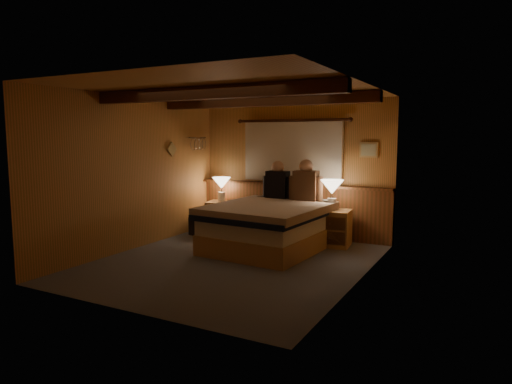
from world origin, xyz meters
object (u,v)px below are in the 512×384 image
Objects in this scene: bed at (271,225)px; lamp_left at (221,184)px; nightstand_right at (333,228)px; lamp_right at (332,189)px; person_right at (306,183)px; nightstand_left at (222,216)px; duffel_bag at (205,226)px; person_left at (278,183)px.

bed is 1.76m from lamp_left.
lamp_left is (-1.46, 0.86, 0.50)m from bed.
nightstand_right is 0.64m from lamp_right.
bed is 3.08× the size of person_right.
lamp_right reaches higher than lamp_left.
nightstand_left is 0.60m from lamp_left.
nightstand_left is at bearing 169.67° from nightstand_right.
nightstand_left is 1.21× the size of lamp_right.
nightstand_left is 0.83× the size of person_right.
lamp_left reaches higher than duffel_bag.
duffel_bag is (-1.24, -0.42, -0.81)m from person_left.
duffel_bag is (-1.46, 0.31, -0.20)m from bed.
duffel_bag is at bearing -170.83° from person_right.
bed is at bearing -1.81° from duffel_bag.
person_left is at bearing 175.57° from lamp_right.
bed is at bearing -30.46° from lamp_left.
nightstand_left is 1.88m from person_right.
bed reaches higher than duffel_bag.
person_left reaches higher than lamp_right.
person_left is 0.55m from person_right.
person_left reaches higher than bed.
lamp_right is (2.23, -0.20, 0.06)m from lamp_left.
nightstand_right is 1.25m from person_left.
person_right reaches higher than person_left.
person_left reaches higher than nightstand_left.
lamp_left reaches higher than nightstand_left.
lamp_left is at bearing 153.44° from bed.
lamp_right is 1.01m from person_left.
person_left is at bearing -15.50° from nightstand_left.
nightstand_right is at bearing -24.41° from lamp_right.
person_left is at bearing -5.84° from lamp_left.
lamp_right is (-0.04, 0.02, 0.64)m from nightstand_right.
lamp_right is 0.47m from person_right.
lamp_right reaches higher than duffel_bag.
nightstand_right is 0.86m from person_right.
lamp_right is at bearing 43.91° from bed.
lamp_right reaches higher than bed.
duffel_bag is at bearing -171.33° from lamp_right.
nightstand_right is at bearing 41.80° from bed.
person_left is 0.94× the size of person_right.
duffel_bag is at bearing -106.70° from nightstand_left.
bed is at bearing -139.99° from lamp_right.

